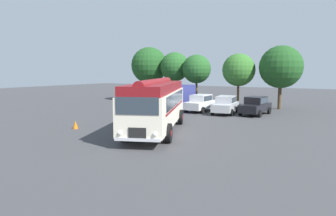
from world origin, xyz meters
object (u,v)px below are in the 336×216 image
(car_near_left, at_px, (201,103))
(traffic_cone, at_px, (75,125))
(car_mid_left, at_px, (226,105))
(car_mid_right, at_px, (256,106))
(box_van, at_px, (175,97))
(vintage_bus, at_px, (156,103))

(car_near_left, xyz_separation_m, traffic_cone, (-3.64, -12.71, -0.57))
(car_mid_left, distance_m, traffic_cone, 13.98)
(car_mid_right, relative_size, box_van, 0.75)
(vintage_bus, distance_m, car_near_left, 10.74)
(vintage_bus, height_order, car_near_left, vintage_bus)
(vintage_bus, xyz_separation_m, car_mid_right, (3.60, 11.07, -1.05))
(car_mid_right, bearing_deg, box_van, -175.49)
(car_near_left, height_order, box_van, box_van)
(car_mid_left, bearing_deg, car_near_left, 174.61)
(box_van, bearing_deg, traffic_cone, -93.84)
(car_mid_left, bearing_deg, traffic_cone, -117.00)
(car_near_left, bearing_deg, car_mid_left, -5.39)
(car_near_left, bearing_deg, box_van, -177.51)
(box_van, bearing_deg, car_mid_right, 4.51)
(car_mid_right, xyz_separation_m, box_van, (-8.09, -0.64, 0.52))
(car_mid_left, relative_size, traffic_cone, 7.96)
(car_near_left, xyz_separation_m, car_mid_left, (2.70, -0.25, 0.00))
(car_mid_left, xyz_separation_m, traffic_cone, (-6.34, -12.45, -0.57))
(car_mid_right, relative_size, traffic_cone, 7.87)
(car_mid_left, relative_size, box_van, 0.76)
(vintage_bus, height_order, car_mid_right, vintage_bus)
(box_van, distance_m, traffic_cone, 12.66)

